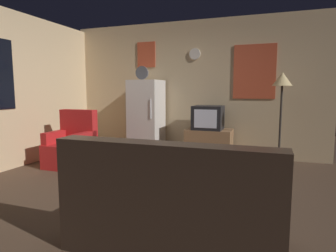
% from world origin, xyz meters
% --- Properties ---
extents(ground_plane, '(12.00, 12.00, 0.00)m').
position_xyz_m(ground_plane, '(0.00, 0.00, 0.00)').
color(ground_plane, '#4C3828').
extents(wall_with_art, '(5.20, 0.12, 2.67)m').
position_xyz_m(wall_with_art, '(0.01, 2.45, 1.34)').
color(wall_with_art, '#D1B284').
rests_on(wall_with_art, ground_plane).
extents(fridge, '(0.60, 0.62, 1.77)m').
position_xyz_m(fridge, '(-0.83, 2.02, 0.75)').
color(fridge, silver).
rests_on(fridge, ground_plane).
extents(tv_stand, '(0.84, 0.53, 0.58)m').
position_xyz_m(tv_stand, '(0.45, 2.02, 0.29)').
color(tv_stand, '#8E6642').
rests_on(tv_stand, ground_plane).
extents(crt_tv, '(0.54, 0.51, 0.44)m').
position_xyz_m(crt_tv, '(0.43, 2.02, 0.80)').
color(crt_tv, black).
rests_on(crt_tv, tv_stand).
extents(standing_lamp, '(0.32, 0.32, 1.59)m').
position_xyz_m(standing_lamp, '(1.67, 1.82, 1.36)').
color(standing_lamp, '#332D28').
rests_on(standing_lamp, ground_plane).
extents(coffee_table, '(0.72, 0.72, 0.42)m').
position_xyz_m(coffee_table, '(-0.36, 0.33, 0.21)').
color(coffee_table, '#8E6642').
rests_on(coffee_table, ground_plane).
extents(wine_glass, '(0.05, 0.05, 0.15)m').
position_xyz_m(wine_glass, '(-0.31, 0.32, 0.50)').
color(wine_glass, silver).
rests_on(wine_glass, coffee_table).
extents(mug_ceramic_white, '(0.08, 0.08, 0.09)m').
position_xyz_m(mug_ceramic_white, '(-0.29, 0.44, 0.47)').
color(mug_ceramic_white, silver).
rests_on(mug_ceramic_white, coffee_table).
extents(mug_ceramic_tan, '(0.08, 0.08, 0.09)m').
position_xyz_m(mug_ceramic_tan, '(-0.44, 0.29, 0.47)').
color(mug_ceramic_tan, tan).
rests_on(mug_ceramic_tan, coffee_table).
extents(remote_control, '(0.16, 0.08, 0.02)m').
position_xyz_m(remote_control, '(-0.33, 0.27, 0.44)').
color(remote_control, black).
rests_on(remote_control, coffee_table).
extents(armchair, '(0.68, 0.68, 0.96)m').
position_xyz_m(armchair, '(-1.69, 0.78, 0.34)').
color(armchair, red).
rests_on(armchair, ground_plane).
extents(couch, '(1.70, 0.80, 0.92)m').
position_xyz_m(couch, '(0.78, -1.13, 0.31)').
color(couch, '#38281E').
rests_on(couch, ground_plane).
extents(book_stack, '(0.21, 0.17, 0.13)m').
position_xyz_m(book_stack, '(1.07, 1.94, 0.07)').
color(book_stack, '#C93D56').
rests_on(book_stack, ground_plane).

